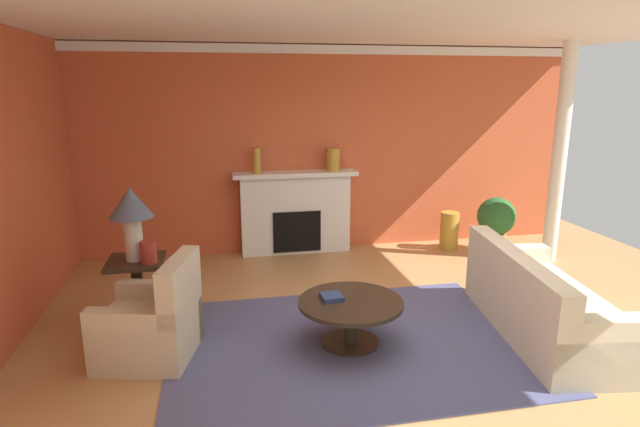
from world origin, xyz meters
name	(u,v)px	position (x,y,z in m)	size (l,w,h in m)	color
ground_plane	(385,328)	(0.00, 0.00, 0.00)	(9.27, 9.27, 0.00)	tan
wall_fireplace	(327,150)	(0.00, 2.88, 1.50)	(7.73, 0.12, 3.00)	#C65633
ceiling_panel	(384,20)	(0.00, 0.30, 3.03)	(7.73, 6.24, 0.06)	white
crown_moulding	(328,49)	(0.00, 2.80, 2.92)	(7.73, 0.08, 0.12)	white
area_rug	(350,343)	(-0.44, -0.26, 0.01)	(3.43, 2.52, 0.01)	#4C517A
fireplace	(296,215)	(-0.51, 2.67, 0.58)	(1.80, 0.35, 1.22)	white
sofa	(541,306)	(1.48, -0.43, 0.30)	(1.18, 2.20, 0.85)	beige
armchair_near_window	(152,325)	(-2.26, -0.13, 0.31)	(0.97, 0.97, 0.95)	#C1B293
coffee_table	(351,312)	(-0.44, -0.26, 0.34)	(1.00, 1.00, 0.45)	#2D2319
side_table	(138,287)	(-2.48, 0.61, 0.40)	(0.56, 0.56, 0.70)	#2D2319
table_lamp	(131,210)	(-2.48, 0.61, 1.22)	(0.44, 0.44, 0.75)	beige
vase_on_side_table	(149,252)	(-2.33, 0.49, 0.81)	(0.16, 0.16, 0.22)	#9E3328
vase_mantel_left	(257,161)	(-1.06, 2.62, 1.40)	(0.11, 0.11, 0.37)	#B7892D
vase_tall_corner	(449,231)	(1.80, 2.37, 0.29)	(0.28, 0.28, 0.57)	#B7892D
vase_mantel_right	(333,160)	(0.04, 2.62, 1.38)	(0.20, 0.20, 0.33)	#B7892D
book_red_cover	(332,297)	(-0.60, -0.19, 0.47)	(0.20, 0.19, 0.04)	navy
potted_plant	(496,220)	(2.40, 2.09, 0.49)	(0.56, 0.56, 0.83)	#A8754C
column_white	(559,155)	(2.97, 1.60, 1.50)	(0.20, 0.20, 3.00)	white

